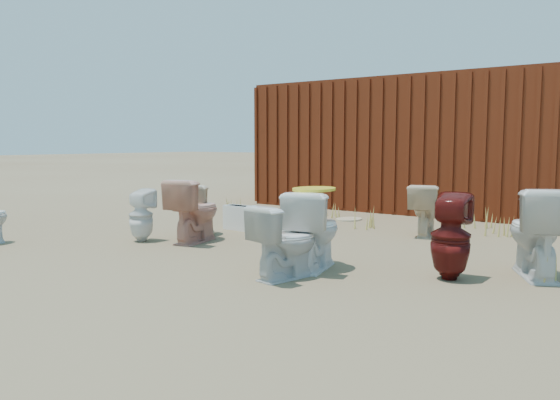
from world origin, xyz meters
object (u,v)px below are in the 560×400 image
Objects in this scene: toilet_back_yellowlid at (314,230)px; loose_tank at (240,218)px; toilet_back_beige_left at (200,210)px; toilet_front_c at (285,242)px; toilet_front_maroon at (451,237)px; toilet_front_e at (536,232)px; toilet_back_a at (141,215)px; toilet_front_pink at (194,210)px; toilet_back_e at (293,234)px; shipping_container at (420,145)px; toilet_back_beige_right at (425,210)px.

toilet_back_yellowlid is 2.60m from loose_tank.
toilet_back_beige_left is at bearing -95.16° from loose_tank.
toilet_front_c is 1.51m from toilet_front_maroon.
toilet_back_a is at bearing -14.82° from toilet_front_e.
loose_tank is (-2.13, 1.94, -0.17)m from toilet_front_c.
loose_tank is at bearing -93.66° from toilet_front_pink.
toilet_front_pink is 3.90m from toilet_front_e.
toilet_front_pink reaches higher than toilet_back_beige_left.
toilet_back_beige_left is 2.15m from toilet_back_e.
toilet_back_yellowlid is at bearing 139.59° from toilet_back_beige_left.
toilet_front_c is 0.88× the size of toilet_back_yellowlid.
toilet_back_yellowlid reaches higher than toilet_back_a.
shipping_container reaches higher than toilet_front_c.
toilet_back_yellowlid is (2.01, -0.39, -0.01)m from toilet_front_pink.
toilet_back_e is at bearing 156.41° from toilet_front_pink.
shipping_container is 8.75× the size of toilet_front_c.
toilet_front_pink is 3.25m from toilet_front_maroon.
toilet_back_a is 1.01× the size of toilet_back_e.
shipping_container is 4.29m from loose_tank.
loose_tank is (0.44, 1.43, -0.16)m from toilet_back_a.
shipping_container is 6.10m from toilet_front_c.
shipping_container reaches higher than toilet_back_beige_left.
toilet_front_c is 0.53m from toilet_back_e.
toilet_back_yellowlid is (0.01, 0.48, 0.05)m from toilet_front_c.
toilet_front_pink is at bearing 7.13° from toilet_back_e.
toilet_front_c is at bearing 145.33° from toilet_front_pink.
toilet_front_e reaches higher than toilet_front_pink.
toilet_front_e is at bearing -57.62° from shipping_container.
toilet_back_beige_right is (1.23, -2.97, -0.85)m from shipping_container.
toilet_back_beige_right is 1.40× the size of loose_tank.
toilet_back_a is 0.80m from toilet_back_beige_left.
toilet_back_beige_left reaches higher than toilet_back_e.
toilet_back_yellowlid is at bearing 9.61° from toilet_front_maroon.
loose_tank is (-2.14, 1.45, -0.22)m from toilet_back_yellowlid.
toilet_back_beige_left reaches higher than toilet_back_beige_right.
toilet_back_a is (-2.57, 0.51, -0.01)m from toilet_front_c.
shipping_container is 3.32m from toilet_back_beige_right.
shipping_container is at bearing 78.33° from loose_tank.
shipping_container is 5.45m from toilet_front_e.
toilet_front_maroon is 1.13× the size of toilet_back_beige_left.
shipping_container is 5.66m from toilet_front_maroon.
toilet_front_e is 2.30m from toilet_back_e.
toilet_back_yellowlid is (-0.20, -2.50, 0.04)m from toilet_back_beige_right.
toilet_back_beige_right is 1.06× the size of toilet_back_e.
toilet_back_beige_left is at bearing -23.84° from toilet_front_e.
toilet_front_pink is at bearing -157.95° from toilet_back_a.
toilet_back_e is (-0.45, -2.51, -0.02)m from toilet_back_beige_right.
toilet_front_pink is 1.17× the size of toilet_front_c.
toilet_back_yellowlid reaches higher than loose_tank.
toilet_front_maroon is 3.52m from toilet_back_beige_left.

